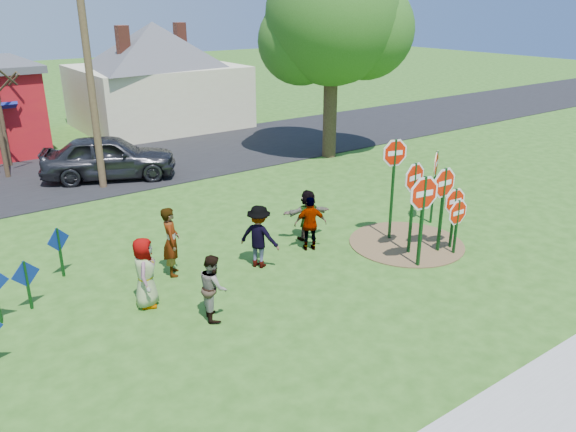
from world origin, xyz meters
The scene contains 22 objects.
ground centered at (0.00, 0.00, 0.00)m, with size 120.00×120.00×0.00m, color #295317.
road centered at (0.00, 11.50, 0.02)m, with size 120.00×7.50×0.04m, color black.
dirt_patch centered at (4.50, -1.00, 0.01)m, with size 3.20×3.20×0.03m, color brown.
cream_house centered at (5.50, 18.00, 2.92)m, with size 9.40×9.40×6.50m.
stop_sign_a centered at (3.66, -2.17, 1.76)m, with size 1.17×0.19×2.57m.
stop_sign_b centered at (4.35, -0.47, 2.23)m, with size 1.01×0.26×3.05m.
stop_sign_c centered at (4.80, -1.86, 1.73)m, with size 1.09×0.07×2.50m.
stop_sign_d centered at (6.29, -0.33, 1.71)m, with size 0.87×0.56×2.40m.
stop_sign_e centered at (5.02, -2.22, 1.09)m, with size 0.93×0.06×1.66m.
stop_sign_f centered at (5.25, -1.91, 1.27)m, with size 0.96×0.12×1.86m.
stop_sign_g centered at (4.06, -1.48, 1.87)m, with size 1.04×0.11×2.66m.
blue_diamond_c centered at (-4.91, 1.39, 0.72)m, with size 0.62×0.18×1.18m.
blue_diamond_d centered at (-3.89, 2.59, 0.81)m, with size 0.59×0.27×1.30m.
person_a centered at (-2.76, 0.02, 0.81)m, with size 0.79×0.52×1.63m, color #3D5B96.
person_b centered at (-1.62, 1.11, 0.88)m, with size 0.64×0.42×1.77m, color #226955.
person_c centered at (-1.79, -1.29, 0.73)m, with size 0.71×0.55×1.46m, color #926041.
person_d centered at (0.37, 0.23, 0.82)m, with size 1.06×0.61×1.65m, color #35343A.
person_e centered at (2.06, 0.28, 0.75)m, with size 0.88×0.37×1.51m, color #53325E.
person_f centered at (2.44, 0.89, 0.74)m, with size 1.37×0.44×1.48m, color #1E472E.
suv centered at (-0.09, 9.91, 0.87)m, with size 1.97×4.90×1.67m, color #2F2F33.
utility_pole centered at (-0.71, 9.02, 4.37)m, with size 1.97×0.72×8.30m.
leafy_tree centered at (8.97, 7.61, 5.49)m, with size 6.00×5.47×8.52m.
Camera 1 is at (-6.69, -10.77, 6.39)m, focal length 35.00 mm.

